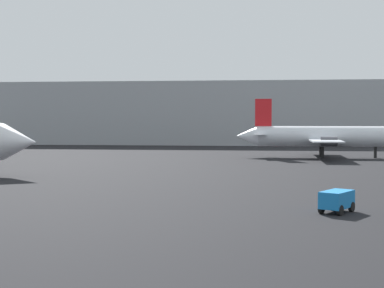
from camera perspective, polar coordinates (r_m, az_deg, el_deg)
The scene contains 3 objects.
airplane_distant at distance 84.84m, azimuth 13.09°, elevation 0.72°, with size 26.37×19.79×8.38m.
baggage_cart at distance 35.91m, azimuth 13.95°, elevation -5.33°, with size 2.35×2.73×1.30m.
terminal_building at distance 129.08m, azimuth -1.65°, elevation 2.98°, with size 85.86×19.98×13.20m, color #999EA3.
Camera 1 is at (2.39, -13.71, 5.63)m, focal length 54.64 mm.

